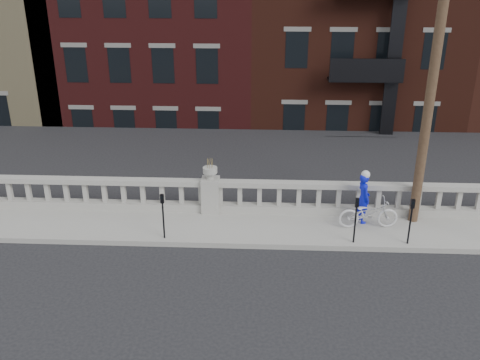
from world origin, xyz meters
name	(u,v)px	position (x,y,z in m)	size (l,w,h in m)	color
ground	(196,286)	(0.00, 0.00, 0.00)	(120.00, 120.00, 0.00)	black
sidewalk	(208,227)	(0.00, 3.00, 0.07)	(32.00, 2.20, 0.15)	#99978E
balustrade	(211,197)	(0.00, 3.95, 0.64)	(28.00, 0.34, 1.03)	#99978E
planter_pedestal	(211,191)	(0.00, 3.95, 0.83)	(0.55, 0.55, 1.76)	#99978E
lower_level	(249,40)	(0.56, 23.04, 2.63)	(80.00, 44.00, 20.80)	#605E59
utility_pole	(437,51)	(6.20, 3.60, 5.24)	(1.60, 0.28, 10.00)	#422D1E
parking_meter_b	(163,211)	(-1.16, 2.15, 1.00)	(0.10, 0.09, 1.36)	black
parking_meter_c	(356,215)	(4.19, 2.15, 1.00)	(0.10, 0.09, 1.36)	black
parking_meter_d	(411,216)	(5.69, 2.15, 1.00)	(0.10, 0.09, 1.36)	black
bicycle	(368,213)	(4.73, 3.08, 0.61)	(0.61, 1.74, 0.91)	silver
cyclist	(363,198)	(4.62, 3.46, 0.92)	(0.56, 0.37, 1.54)	#0E15D2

